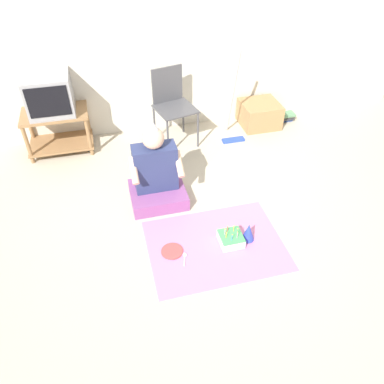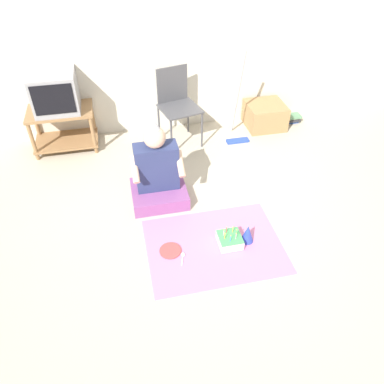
% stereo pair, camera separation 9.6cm
% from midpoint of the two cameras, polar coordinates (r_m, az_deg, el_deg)
% --- Properties ---
extents(ground_plane, '(16.00, 16.00, 0.00)m').
position_cam_midpoint_polar(ground_plane, '(3.50, 5.49, -6.55)').
color(ground_plane, '#BCB29E').
extents(wall_back, '(6.40, 0.06, 2.55)m').
position_cam_midpoint_polar(wall_back, '(4.63, -1.63, 24.23)').
color(wall_back, beige).
rests_on(wall_back, ground_plane).
extents(tv_stand, '(0.74, 0.47, 0.50)m').
position_cam_midpoint_polar(tv_stand, '(4.72, -18.48, 9.62)').
color(tv_stand, '#997047').
rests_on(tv_stand, ground_plane).
extents(tv, '(0.49, 0.45, 0.43)m').
position_cam_midpoint_polar(tv, '(4.54, -19.58, 14.14)').
color(tv, '#99999E').
rests_on(tv, tv_stand).
extents(folding_chair, '(0.52, 0.52, 0.90)m').
position_cam_midpoint_polar(folding_chair, '(4.53, -1.74, 13.71)').
color(folding_chair, '#4C4C51').
rests_on(folding_chair, ground_plane).
extents(cardboard_box_stack, '(0.48, 0.47, 0.31)m').
position_cam_midpoint_polar(cardboard_box_stack, '(5.10, 11.58, 11.38)').
color(cardboard_box_stack, '#A87F51').
rests_on(cardboard_box_stack, ground_plane).
extents(dust_mop, '(0.28, 0.32, 1.14)m').
position_cam_midpoint_polar(dust_mop, '(4.67, 7.58, 11.42)').
color(dust_mop, '#2D4CB2').
rests_on(dust_mop, ground_plane).
extents(book_pile, '(0.19, 0.15, 0.10)m').
position_cam_midpoint_polar(book_pile, '(5.33, 15.62, 10.78)').
color(book_pile, '#284793').
rests_on(book_pile, ground_plane).
extents(person_seated, '(0.55, 0.48, 0.89)m').
position_cam_midpoint_polar(person_seated, '(3.70, -4.53, 2.58)').
color(person_seated, '#8C4C8C').
rests_on(person_seated, ground_plane).
extents(party_cloth, '(1.20, 0.91, 0.01)m').
position_cam_midpoint_polar(party_cloth, '(3.40, 4.20, -8.16)').
color(party_cloth, pink).
rests_on(party_cloth, ground_plane).
extents(birthday_cake, '(0.21, 0.21, 0.17)m').
position_cam_midpoint_polar(birthday_cake, '(3.39, 6.57, -7.30)').
color(birthday_cake, silver).
rests_on(birthday_cake, party_cloth).
extents(party_hat_blue, '(0.12, 0.12, 0.18)m').
position_cam_midpoint_polar(party_hat_blue, '(3.41, 9.28, -6.25)').
color(party_hat_blue, blue).
rests_on(party_hat_blue, party_cloth).
extents(paper_plate, '(0.19, 0.19, 0.01)m').
position_cam_midpoint_polar(paper_plate, '(3.34, -2.49, -8.92)').
color(paper_plate, '#D84C4C').
rests_on(paper_plate, party_cloth).
extents(plastic_spoon_near, '(0.06, 0.14, 0.01)m').
position_cam_midpoint_polar(plastic_spoon_near, '(3.30, -0.56, -9.73)').
color(plastic_spoon_near, white).
rests_on(plastic_spoon_near, party_cloth).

